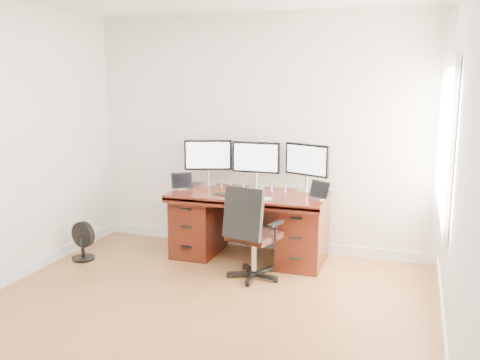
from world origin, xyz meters
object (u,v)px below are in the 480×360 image
(desk, at_px, (249,223))
(office_chair, at_px, (252,249))
(floor_fan, at_px, (82,242))
(monitor_center, at_px, (256,159))
(keyboard, at_px, (243,197))

(desk, xyz_separation_m, office_chair, (0.21, -0.60, -0.09))
(floor_fan, bearing_deg, desk, 30.43)
(monitor_center, distance_m, keyboard, 0.60)
(monitor_center, bearing_deg, office_chair, -76.04)
(desk, height_order, monitor_center, monitor_center)
(office_chair, bearing_deg, keyboard, 136.41)
(monitor_center, relative_size, keyboard, 1.84)
(office_chair, bearing_deg, floor_fan, -163.79)
(floor_fan, bearing_deg, monitor_center, 37.03)
(desk, relative_size, keyboard, 5.67)
(desk, distance_m, floor_fan, 1.86)
(desk, bearing_deg, office_chair, -70.62)
(office_chair, distance_m, monitor_center, 1.16)
(desk, relative_size, office_chair, 1.77)
(office_chair, distance_m, keyboard, 0.59)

